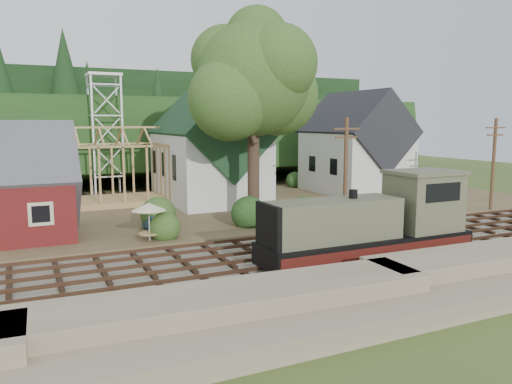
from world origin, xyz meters
name	(u,v)px	position (x,y,z in m)	size (l,w,h in m)	color
ground	(296,258)	(0.00, 0.00, 0.00)	(140.00, 140.00, 0.00)	#384C1E
embankment	(397,307)	(0.00, -8.50, 0.00)	(64.00, 5.00, 1.60)	#7F7259
railroad_bed	(296,256)	(0.00, 0.00, 0.08)	(64.00, 11.00, 0.16)	#726B5B
village_flat	(195,207)	(0.00, 18.00, 0.15)	(64.00, 26.00, 0.30)	brown
hillside	(138,180)	(0.00, 42.00, 0.00)	(70.00, 28.00, 8.00)	#1E3F19
ridge	(117,170)	(0.00, 58.00, 0.00)	(80.00, 20.00, 12.00)	black
church	(209,149)	(2.00, 19.68, 5.18)	(8.40, 15.17, 13.00)	silver
farmhouse	(355,149)	(18.00, 19.00, 4.87)	(8.40, 10.80, 10.60)	silver
timber_frame	(118,171)	(-6.00, 22.00, 3.27)	(8.20, 6.20, 6.99)	tan
lattice_tower	(104,98)	(-6.00, 28.00, 10.03)	(3.20, 3.20, 12.12)	silver
big_tree	(255,87)	(2.17, 10.08, 10.22)	(10.90, 8.40, 14.70)	#38281E
telegraph_pole_near	(346,171)	(7.00, 5.20, 4.25)	(2.20, 0.28, 8.00)	#4C331E
telegraph_pole_far	(493,163)	(22.00, 5.20, 4.25)	(2.20, 0.28, 8.00)	#4C331E
locomotive	(375,226)	(3.14, -3.00, 2.14)	(12.09, 3.02, 4.83)	black
car_blue	(156,223)	(-5.75, 9.19, 0.84)	(1.29, 3.20, 1.09)	#5192AE
car_red	(438,188)	(25.05, 14.18, 0.84)	(1.80, 3.91, 1.09)	#AF2D0E
patio_set	(149,208)	(-6.83, 6.53, 2.33)	(2.14, 2.14, 2.38)	silver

